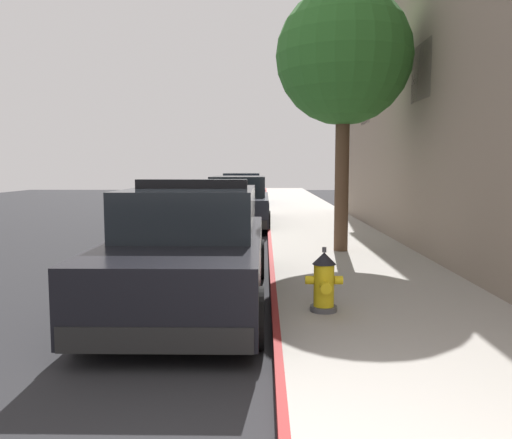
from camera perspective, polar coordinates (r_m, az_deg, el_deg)
ground_plane at (r=13.05m, az=-18.76°, el=-3.09°), size 29.54×60.00×0.20m
sidewalk_pavement at (r=12.37m, az=8.41°, el=-2.50°), size 2.88×60.00×0.15m
curb_painted_edge at (r=12.27m, az=1.52°, el=-2.51°), size 0.08×60.00×0.15m
police_cruiser at (r=7.02m, az=-7.04°, el=-3.26°), size 1.94×4.84×1.68m
parked_car_silver_ahead at (r=16.12m, az=-1.93°, el=1.84°), size 1.94×4.84×1.56m
parked_car_dark_far at (r=24.57m, az=-1.53°, el=3.20°), size 1.94×4.84×1.56m
fire_hydrant at (r=6.18m, az=7.47°, el=-6.80°), size 0.44×0.40×0.76m
street_tree at (r=10.81m, az=9.61°, el=17.09°), size 2.67×2.67×5.19m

